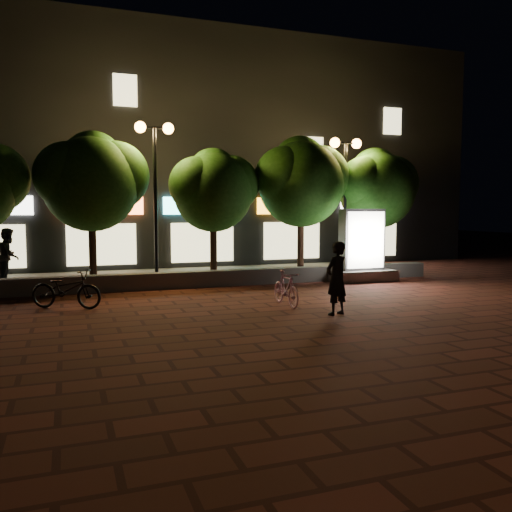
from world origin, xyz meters
name	(u,v)px	position (x,y,z in m)	size (l,w,h in m)	color
ground	(251,308)	(0.00, 0.00, 0.00)	(80.00, 80.00, 0.00)	#5D251D
retaining_wall	(210,279)	(0.00, 4.00, 0.25)	(16.00, 0.45, 0.50)	#5F5D58
sidewalk	(192,276)	(0.00, 6.50, 0.04)	(16.00, 5.00, 0.08)	#5F5D58
building_block	(160,155)	(-0.01, 12.99, 5.00)	(28.00, 8.12, 11.30)	black
tree_left	(92,178)	(-3.45, 5.46, 3.44)	(3.60, 3.00, 4.89)	black
tree_mid	(214,187)	(0.55, 5.46, 3.22)	(3.24, 2.70, 4.50)	black
tree_right	(302,179)	(3.86, 5.46, 3.57)	(3.72, 3.10, 5.07)	black
tree_far_right	(377,186)	(7.05, 5.46, 3.37)	(3.48, 2.90, 4.76)	black
street_lamp_left	(155,161)	(-1.50, 5.20, 4.03)	(1.26, 0.36, 5.18)	black
street_lamp_right	(345,170)	(5.50, 5.20, 3.89)	(1.26, 0.36, 4.98)	black
ad_kiosk	(361,252)	(5.22, 3.50, 1.00)	(2.29, 1.15, 2.47)	#5F5D58
scooter_pink	(286,288)	(0.93, -0.01, 0.45)	(0.42, 1.49, 0.89)	#BB7AAA
rider	(336,278)	(1.59, -1.46, 0.86)	(0.62, 0.41, 1.71)	black
scooter_parked	(66,289)	(-4.33, 1.50, 0.48)	(0.64, 1.83, 0.96)	black
pedestrian	(9,256)	(-6.04, 6.33, 0.97)	(0.86, 0.67, 1.78)	black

